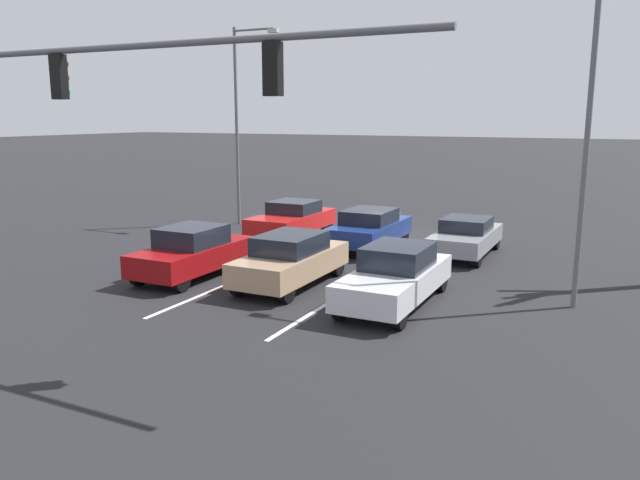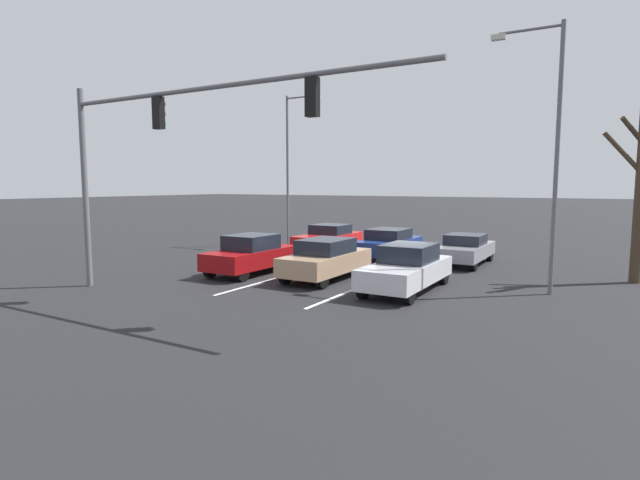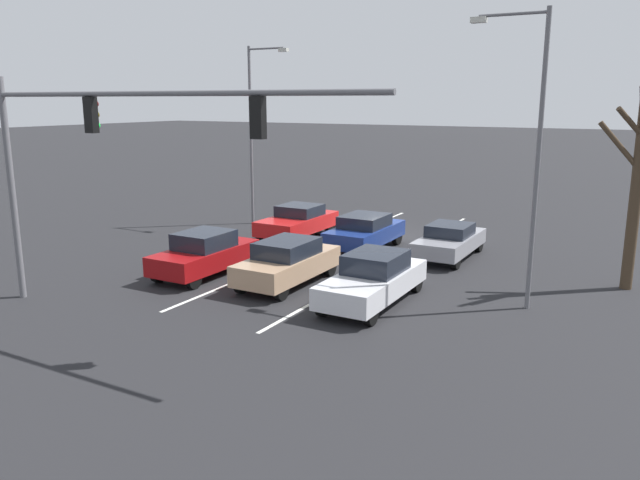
{
  "view_description": "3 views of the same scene",
  "coord_description": "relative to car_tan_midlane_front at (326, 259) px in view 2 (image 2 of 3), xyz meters",
  "views": [
    {
      "loc": [
        -8.47,
        23.72,
        4.83
      ],
      "look_at": [
        -0.88,
        8.37,
        1.4
      ],
      "focal_mm": 35.0,
      "sensor_mm": 36.0,
      "label": 1
    },
    {
      "loc": [
        -9.06,
        24.44,
        3.51
      ],
      "look_at": [
        1.1,
        7.05,
        1.28
      ],
      "focal_mm": 28.0,
      "sensor_mm": 36.0,
      "label": 2
    },
    {
      "loc": [
        -10.76,
        25.46,
        6.04
      ],
      "look_at": [
        -1.32,
        8.63,
        1.7
      ],
      "focal_mm": 35.0,
      "sensor_mm": 36.0,
      "label": 3
    }
  ],
  "objects": [
    {
      "name": "ground_plane",
      "position": [
        -0.02,
        -8.45,
        -0.77
      ],
      "size": [
        240.0,
        240.0,
        0.0
      ],
      "primitive_type": "plane",
      "color": "black"
    },
    {
      "name": "traffic_signal_gantry",
      "position": [
        2.64,
        5.26,
        4.18
      ],
      "size": [
        12.48,
        0.37,
        6.7
      ],
      "color": "slate",
      "rests_on": "ground_plane"
    },
    {
      "name": "car_gray_leftlane_second",
      "position": [
        -3.6,
        -6.13,
        -0.08
      ],
      "size": [
        1.75,
        4.21,
        1.34
      ],
      "color": "gray",
      "rests_on": "ground_plane"
    },
    {
      "name": "car_maroon_rightlane_front",
      "position": [
        3.16,
        0.44,
        -0.0
      ],
      "size": [
        1.79,
        4.17,
        1.55
      ],
      "color": "maroon",
      "rests_on": "ground_plane"
    },
    {
      "name": "lane_stripe_center_divider",
      "position": [
        1.69,
        -5.09,
        -0.77
      ],
      "size": [
        0.12,
        18.72,
        0.01
      ],
      "primitive_type": "cube",
      "color": "silver",
      "rests_on": "ground_plane"
    },
    {
      "name": "car_tan_midlane_front",
      "position": [
        0.0,
        0.0,
        0.0
      ],
      "size": [
        1.75,
        4.28,
        1.51
      ],
      "color": "tan",
      "rests_on": "ground_plane"
    },
    {
      "name": "car_red_rightlane_second",
      "position": [
        3.42,
        -6.3,
        -0.01
      ],
      "size": [
        1.93,
        4.26,
        1.47
      ],
      "color": "red",
      "rests_on": "ground_plane"
    },
    {
      "name": "lane_stripe_left_divider",
      "position": [
        -1.74,
        -5.09,
        -0.77
      ],
      "size": [
        0.12,
        18.72,
        0.01
      ],
      "primitive_type": "cube",
      "color": "silver",
      "rests_on": "ground_plane"
    },
    {
      "name": "car_navy_midlane_second",
      "position": [
        -0.15,
        -5.72,
        -0.0
      ],
      "size": [
        1.86,
        4.22,
        1.46
      ],
      "color": "navy",
      "rests_on": "ground_plane"
    },
    {
      "name": "street_lamp_right_shoulder",
      "position": [
        6.91,
        -8.09,
        4.15
      ],
      "size": [
        2.23,
        0.24,
        8.52
      ],
      "color": "slate",
      "rests_on": "ground_plane"
    },
    {
      "name": "bare_tree_near",
      "position": [
        -9.91,
        -4.94,
        2.81
      ],
      "size": [
        2.08,
        1.55,
        7.11
      ],
      "color": "#423323",
      "rests_on": "ground_plane"
    },
    {
      "name": "car_silver_leftlane_front",
      "position": [
        -3.33,
        0.41,
        -0.01
      ],
      "size": [
        1.75,
        4.62,
        1.55
      ],
      "color": "silver",
      "rests_on": "ground_plane"
    },
    {
      "name": "street_lamp_left_shoulder",
      "position": [
        -7.29,
        -1.36,
        4.13
      ],
      "size": [
        2.19,
        0.24,
        8.5
      ],
      "color": "slate",
      "rests_on": "ground_plane"
    }
  ]
}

